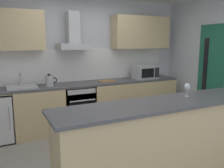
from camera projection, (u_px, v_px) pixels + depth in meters
ground at (117, 156)px, 3.62m from camera, size 5.74×4.47×0.02m
wall_back at (78, 61)px, 4.97m from camera, size 5.74×0.12×2.60m
backsplash_tile at (79, 65)px, 4.92m from camera, size 4.03×0.02×0.66m
counter_back at (85, 105)px, 4.78m from camera, size 4.17×0.60×0.90m
counter_island at (162, 140)px, 2.97m from camera, size 2.79×0.64×0.99m
upper_cabinets at (81, 31)px, 4.66m from camera, size 4.12×0.32×0.70m
side_door at (215, 76)px, 4.73m from camera, size 0.08×0.85×2.05m
oven at (78, 106)px, 4.69m from camera, size 0.60×0.62×0.80m
microwave at (145, 72)px, 5.23m from camera, size 0.50×0.38×0.30m
sink at (22, 87)px, 4.18m from camera, size 0.50×0.40×0.26m
kettle at (49, 81)px, 4.33m from camera, size 0.29×0.15×0.24m
range_hood at (74, 38)px, 4.56m from camera, size 0.62×0.45×0.72m
wine_glass at (187, 87)px, 3.13m from camera, size 0.08×0.08×0.18m
chopping_board at (107, 81)px, 4.86m from camera, size 0.34×0.22×0.02m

